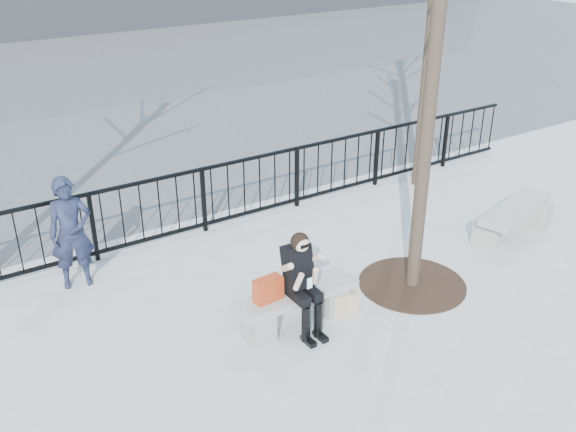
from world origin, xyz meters
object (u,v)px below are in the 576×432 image
bench_main (296,304)px  seated_woman (303,284)px  bench_second (514,217)px  standing_man (71,233)px

bench_main → seated_woman: 0.40m
bench_main → bench_second: (4.30, 0.16, 0.02)m
bench_second → seated_woman: seated_woman is taller
bench_second → standing_man: (-6.34, 2.30, 0.49)m
bench_second → seated_woman: bearing=167.9°
standing_man → bench_main: bearing=-41.1°
seated_woman → standing_man: size_ratio=0.83×
seated_woman → standing_man: standing_man is taller
standing_man → bench_second: bearing=-10.6°
bench_main → standing_man: (-2.04, 2.46, 0.50)m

